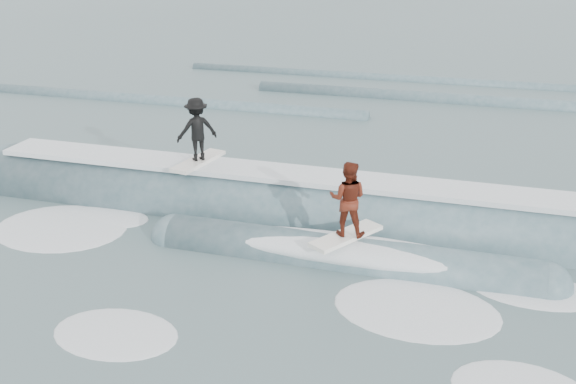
# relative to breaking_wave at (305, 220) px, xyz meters

# --- Properties ---
(ground) EXTENTS (160.00, 160.00, 0.00)m
(ground) POSITION_rel_breaking_wave_xyz_m (-0.28, -3.25, -0.04)
(ground) COLOR #405A5E
(ground) RESTS_ON ground
(breaking_wave) EXTENTS (20.78, 3.98, 2.40)m
(breaking_wave) POSITION_rel_breaking_wave_xyz_m (0.00, 0.00, 0.00)
(breaking_wave) COLOR #3C5C66
(breaking_wave) RESTS_ON ground
(surfer_black) EXTENTS (1.29, 2.07, 1.87)m
(surfer_black) POSITION_rel_breaking_wave_xyz_m (-3.21, 0.35, 2.14)
(surfer_black) COLOR silver
(surfer_black) RESTS_ON ground
(surfer_red) EXTENTS (1.53, 1.99, 1.91)m
(surfer_red) POSITION_rel_breaking_wave_xyz_m (1.51, -1.85, 1.48)
(surfer_red) COLOR white
(surfer_red) RESTS_ON ground
(whitewater) EXTENTS (15.09, 6.65, 0.10)m
(whitewater) POSITION_rel_breaking_wave_xyz_m (-0.69, -3.27, -0.04)
(whitewater) COLOR white
(whitewater) RESTS_ON ground
(far_swells) EXTENTS (37.89, 8.65, 0.80)m
(far_swells) POSITION_rel_breaking_wave_xyz_m (-1.75, 14.40, -0.04)
(far_swells) COLOR #3C5C66
(far_swells) RESTS_ON ground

